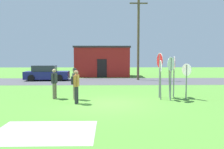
% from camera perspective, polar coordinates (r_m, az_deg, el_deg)
% --- Properties ---
extents(ground_plane, '(80.00, 80.00, 0.00)m').
position_cam_1_polar(ground_plane, '(11.74, -1.35, -7.25)').
color(ground_plane, '#518E33').
extents(street_asphalt, '(60.00, 6.40, 0.01)m').
position_cam_1_polar(street_asphalt, '(22.48, -1.30, -1.64)').
color(street_asphalt, '#4C4C51').
rests_on(street_asphalt, ground).
extents(concrete_path, '(3.20, 2.40, 0.01)m').
position_cam_1_polar(concrete_path, '(7.82, -16.25, -13.40)').
color(concrete_path, '#ADAAA3').
rests_on(concrete_path, ground).
extents(building_background, '(6.58, 3.79, 3.61)m').
position_cam_1_polar(building_background, '(28.11, -2.41, 3.26)').
color(building_background, '#B2231E').
rests_on(building_background, ground).
extents(utility_pole, '(1.80, 0.24, 8.31)m').
position_cam_1_polar(utility_pole, '(23.83, 6.50, 9.11)').
color(utility_pole, brown).
rests_on(utility_pole, ground).
extents(parked_car_on_street, '(4.39, 2.19, 1.51)m').
position_cam_1_polar(parked_car_on_street, '(24.10, -15.82, 0.23)').
color(parked_car_on_street, navy).
rests_on(parked_car_on_street, ground).
extents(stop_sign_rear_right, '(0.34, 0.60, 1.99)m').
position_cam_1_polar(stop_sign_rear_right, '(13.52, 17.88, -0.16)').
color(stop_sign_rear_right, slate).
rests_on(stop_sign_rear_right, ground).
extents(stop_sign_center_cluster, '(0.55, 0.55, 2.36)m').
position_cam_1_polar(stop_sign_center_cluster, '(12.81, 14.28, 0.90)').
color(stop_sign_center_cluster, slate).
rests_on(stop_sign_center_cluster, ground).
extents(stop_sign_leaning_right, '(0.15, 0.81, 2.40)m').
position_cam_1_polar(stop_sign_leaning_right, '(13.95, 15.03, 1.31)').
color(stop_sign_leaning_right, slate).
rests_on(stop_sign_leaning_right, ground).
extents(stop_sign_far_back, '(0.28, 0.82, 2.25)m').
position_cam_1_polar(stop_sign_far_back, '(13.42, 14.01, 0.76)').
color(stop_sign_far_back, slate).
rests_on(stop_sign_far_back, ground).
extents(stop_sign_nearest, '(0.17, 0.87, 2.59)m').
position_cam_1_polar(stop_sign_nearest, '(13.62, 11.66, 1.93)').
color(stop_sign_nearest, slate).
rests_on(stop_sign_nearest, ground).
extents(stop_sign_low_front, '(0.14, 0.65, 2.19)m').
position_cam_1_polar(stop_sign_low_front, '(12.98, 11.87, 0.32)').
color(stop_sign_low_front, slate).
rests_on(stop_sign_low_front, ground).
extents(person_holding_notes, '(0.38, 0.57, 1.69)m').
position_cam_1_polar(person_holding_notes, '(11.77, -8.87, -2.43)').
color(person_holding_notes, '#2D2D33').
rests_on(person_holding_notes, ground).
extents(person_on_left, '(0.28, 0.56, 1.69)m').
position_cam_1_polar(person_on_left, '(13.43, -14.00, -1.80)').
color(person_on_left, '#7A6B56').
rests_on(person_on_left, ground).
extents(person_in_teal, '(0.32, 0.55, 1.74)m').
position_cam_1_polar(person_in_teal, '(12.90, -9.18, -1.82)').
color(person_in_teal, '#7A6B56').
rests_on(person_in_teal, ground).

